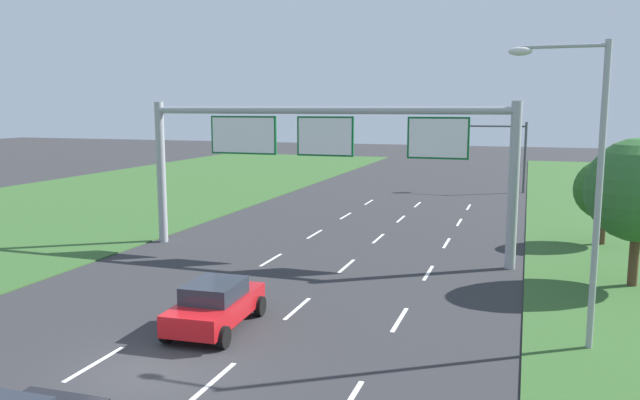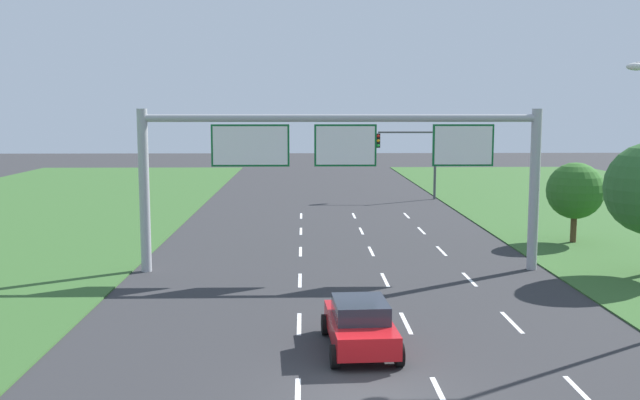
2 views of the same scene
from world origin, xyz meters
name	(u,v)px [view 2 (image 2 of 2)]	position (x,y,z in m)	size (l,w,h in m)	color
ground_plane	(370,396)	(0.00, 0.00, 0.00)	(200.00, 200.00, 0.00)	#2D2D30
lane_dashes_inner_left	(299,324)	(-1.75, 6.00, 0.00)	(0.14, 50.40, 0.01)	white
lane_dashes_inner_right	(406,323)	(1.75, 6.00, 0.00)	(0.14, 50.40, 0.01)	white
lane_dashes_slip	(512,322)	(5.25, 6.00, 0.00)	(0.14, 50.40, 0.01)	white
car_far_ahead	(360,324)	(0.03, 3.44, 0.76)	(2.19, 4.09, 1.48)	red
sign_gantry	(342,157)	(0.05, 13.81, 4.93)	(17.24, 0.44, 7.00)	#9EA0A5
traffic_light_mast	(411,150)	(6.78, 38.76, 3.87)	(4.76, 0.49, 5.60)	#47494F
roadside_tree_far	(575,191)	(12.56, 19.93, 2.77)	(2.95, 2.95, 4.25)	#513823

